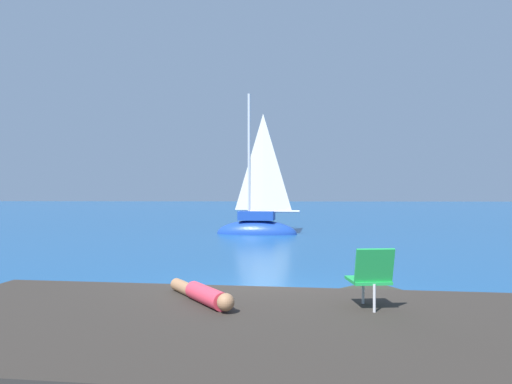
# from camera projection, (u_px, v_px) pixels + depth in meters

# --- Properties ---
(ground_plane) EXTENTS (160.00, 160.00, 0.00)m
(ground_plane) POSITION_uv_depth(u_px,v_px,m) (262.00, 300.00, 9.19)
(ground_plane) COLOR navy
(shore_ledge) EXTENTS (8.41, 4.81, 0.55)m
(shore_ledge) POSITION_uv_depth(u_px,v_px,m) (224.00, 342.00, 5.74)
(shore_ledge) COLOR #2D2823
(shore_ledge) RESTS_ON ground
(boulder_seaward) EXTENTS (1.12, 0.90, 0.81)m
(boulder_seaward) POSITION_uv_depth(u_px,v_px,m) (91.00, 313.00, 8.20)
(boulder_seaward) COLOR #302324
(boulder_seaward) RESTS_ON ground
(boulder_inland) EXTENTS (2.01, 1.81, 1.02)m
(boulder_inland) POSITION_uv_depth(u_px,v_px,m) (357.00, 325.00, 7.51)
(boulder_inland) COLOR #2A2C23
(boulder_inland) RESTS_ON ground
(sailboat_near) EXTENTS (3.98, 1.76, 7.25)m
(sailboat_near) POSITION_uv_depth(u_px,v_px,m) (257.00, 226.00, 22.96)
(sailboat_near) COLOR #193D99
(sailboat_near) RESTS_ON ground
(person_sunbather) EXTENTS (1.08, 1.55, 0.25)m
(person_sunbather) POSITION_uv_depth(u_px,v_px,m) (203.00, 294.00, 6.59)
(person_sunbather) COLOR #DB384C
(person_sunbather) RESTS_ON shore_ledge
(beach_chair) EXTENTS (0.55, 0.65, 0.80)m
(beach_chair) POSITION_uv_depth(u_px,v_px,m) (371.00, 275.00, 6.21)
(beach_chair) COLOR green
(beach_chair) RESTS_ON shore_ledge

